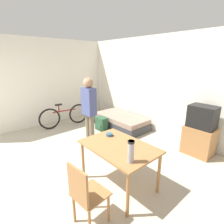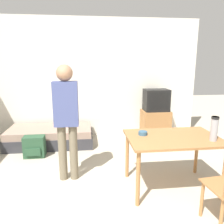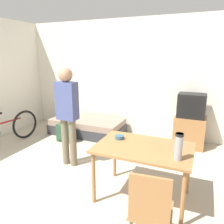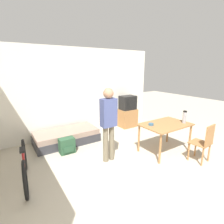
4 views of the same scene
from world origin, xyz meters
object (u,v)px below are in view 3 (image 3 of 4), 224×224
Objects in this scene: person_standing at (67,110)px; mate_bowl at (119,137)px; bicycle at (6,130)px; tv at (190,123)px; daybed at (87,126)px; wooden_chair at (150,210)px; backpack at (66,133)px; dining_table at (143,153)px; thermos_flask at (179,146)px.

person_standing is 13.77× the size of mate_bowl.
mate_bowl is (1.04, -0.28, -0.22)m from person_standing.
bicycle is 13.09× the size of mate_bowl.
tv is at bearing 67.33° from mate_bowl.
bicycle reaches higher than daybed.
wooden_chair is 2.30× the size of backpack.
dining_table is at bearing -10.72° from bicycle.
tv is 2.92m from wooden_chair.
person_standing is at bearing -71.85° from daybed.
thermos_flask reaches higher than backpack.
wooden_chair is 1.22m from mate_bowl.
person_standing is (-1.43, 0.40, 0.33)m from dining_table.
mate_bowl is at bearing -14.86° from person_standing.
dining_table is 0.72× the size of person_standing.
backpack is at bearing -162.71° from tv.
person_standing is at bearing 162.12° from thermos_flask.
bicycle is (-1.24, -1.29, 0.15)m from daybed.
mate_bowl is 2.16m from backpack.
person_standing is at bearing -51.74° from backpack.
wooden_chair is at bearing -102.63° from thermos_flask.
wooden_chair is 0.54× the size of person_standing.
dining_table is at bearing -101.76° from tv.
dining_table is 0.42m from mate_bowl.
tv is at bearing 22.30° from bicycle.
mate_bowl is (-0.38, 0.12, 0.11)m from dining_table.
backpack is (-1.74, 1.15, -0.57)m from mate_bowl.
mate_bowl is at bearing -33.60° from backpack.
thermos_flask is at bearing 77.37° from wooden_chair.
thermos_flask is (1.87, -0.60, -0.07)m from person_standing.
dining_table is 2.51m from backpack.
wooden_chair reaches higher than bicycle.
dining_table is at bearing 109.54° from wooden_chair.
dining_table is (1.92, -1.89, 0.47)m from daybed.
wooden_chair is (2.22, -2.74, 0.32)m from daybed.
mate_bowl is at bearing -112.67° from tv.
thermos_flask is (2.36, -2.10, 0.73)m from daybed.
daybed is at bearing -175.72° from tv.
wooden_chair is 3.23m from backpack.
person_standing reaches higher than wooden_chair.
bicycle is at bearing -146.85° from backpack.
backpack is at bearing 148.95° from dining_table.
tv is 1.24× the size of wooden_chair.
thermos_flask reaches higher than wooden_chair.
bicycle is at bearing 173.45° from person_standing.
dining_table is 3.09× the size of backpack.
thermos_flask is (0.45, -0.21, 0.26)m from dining_table.
person_standing reaches higher than thermos_flask.
daybed is 14.38× the size of mate_bowl.
dining_table is at bearing -17.68° from mate_bowl.
daybed is 2.73m from dining_table.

